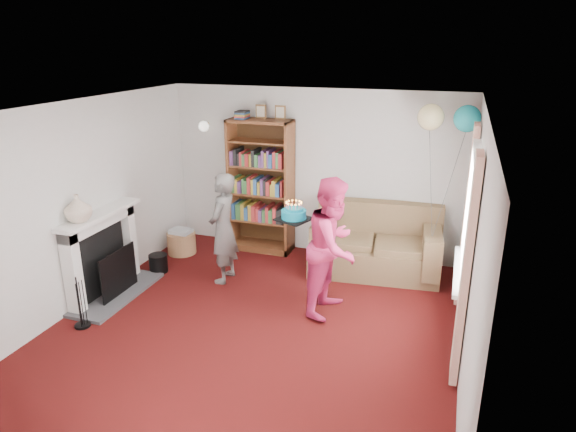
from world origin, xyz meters
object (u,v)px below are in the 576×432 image
(birthday_cake, at_px, (294,214))
(person_striped, at_px, (223,228))
(bookcase, at_px, (262,188))
(person_magenta, at_px, (333,246))
(sofa, at_px, (376,247))

(birthday_cake, bearing_deg, person_striped, 162.27)
(bookcase, xyz_separation_m, person_magenta, (1.52, -1.58, -0.16))
(bookcase, height_order, person_magenta, bookcase)
(bookcase, bearing_deg, birthday_cake, -56.95)
(bookcase, xyz_separation_m, person_striped, (-0.08, -1.23, -0.24))
(sofa, xyz_separation_m, person_striped, (-1.90, -1.00, 0.41))
(birthday_cake, bearing_deg, sofa, 59.77)
(person_striped, height_order, person_magenta, person_magenta)
(person_magenta, bearing_deg, birthday_cake, 100.81)
(bookcase, relative_size, person_magenta, 1.34)
(person_striped, bearing_deg, bookcase, 174.63)
(person_magenta, bearing_deg, sofa, -3.54)
(sofa, relative_size, person_striped, 1.18)
(bookcase, relative_size, birthday_cake, 6.31)
(person_striped, xyz_separation_m, birthday_cake, (1.11, -0.35, 0.43))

